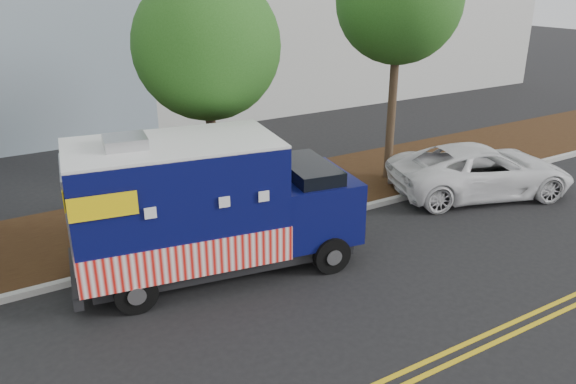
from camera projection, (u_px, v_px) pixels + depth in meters
ground at (250, 270)px, 12.70m from camera, size 120.00×120.00×0.00m
curb at (223, 243)px, 13.79m from camera, size 120.00×0.18×0.15m
mulch_strip at (191, 214)px, 15.46m from camera, size 120.00×4.00×0.15m
tree_b at (207, 47)px, 13.77m from camera, size 3.65×3.65×6.41m
tree_c at (399, 1)px, 16.10m from camera, size 3.66×3.66×7.37m
food_truck at (203, 210)px, 12.08m from camera, size 6.54×3.26×3.30m
white_car at (481, 170)px, 16.78m from camera, size 5.96×4.12×1.51m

